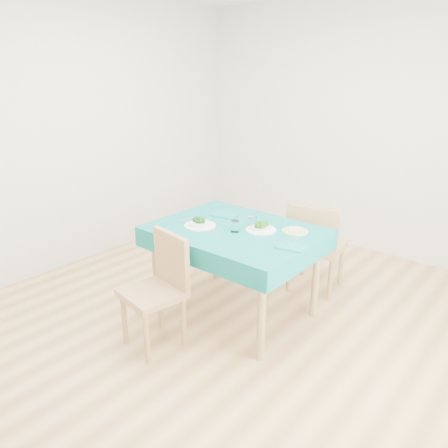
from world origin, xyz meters
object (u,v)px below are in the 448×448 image
Objects in this scene: bowl_near at (200,222)px; chair_far at (318,229)px; side_plate at (295,231)px; bowl_far at (261,226)px; chair_near at (152,285)px; table at (235,272)px.

chair_far is at bearing 61.29° from bowl_near.
side_plate is (0.65, 0.38, -0.03)m from bowl_near.
chair_far is at bearing 81.92° from bowl_far.
chair_far is at bearing 100.46° from side_plate.
bowl_near is 0.76m from side_plate.
chair_far is 0.64m from side_plate.
chair_near reaches higher than bowl_far.
chair_far is (0.29, 0.85, 0.20)m from table.
bowl_near is at bearing -150.29° from table.
bowl_far is at bearing 25.75° from table.
chair_near is at bearing -113.28° from bowl_far.
chair_far reaches higher than bowl_near.
side_plate is (0.58, 0.98, 0.27)m from chair_near.
bowl_near is 0.49m from bowl_far.
table is at bearing 86.10° from chair_near.
chair_far is (0.47, 1.59, 0.09)m from chair_near.
bowl_near is (-0.08, 0.60, 0.30)m from chair_near.
table is 6.25× the size of side_plate.
bowl_far is 0.27m from side_plate.
side_plate is at bearing 30.70° from table.
chair_near is at bearing -82.74° from bowl_near.
chair_near is 1.66m from chair_far.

